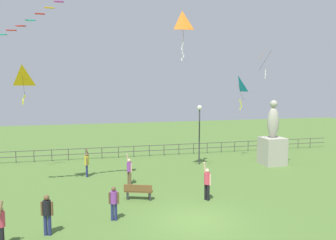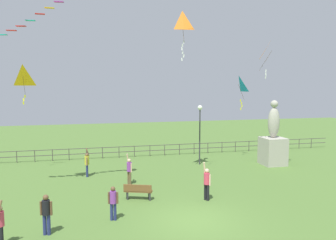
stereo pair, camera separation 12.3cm
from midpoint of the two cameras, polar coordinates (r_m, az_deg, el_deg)
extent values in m
plane|color=#517533|center=(15.78, 4.44, -16.66)|extent=(80.00, 80.00, 0.00)
cube|color=#B2AD9E|center=(26.91, 17.18, -5.06)|extent=(1.67, 1.67, 2.09)
ellipsoid|color=#B2AD9E|center=(26.59, 17.33, -0.40)|extent=(0.90, 0.76, 2.32)
sphere|color=#B2AD9E|center=(26.48, 17.42, 2.63)|extent=(0.56, 0.56, 0.56)
cylinder|color=#38383D|center=(25.66, 5.21, -2.93)|extent=(0.10, 0.10, 4.22)
sphere|color=white|center=(25.41, 5.26, 2.12)|extent=(0.36, 0.36, 0.36)
cube|color=brown|center=(18.27, -5.23, -11.96)|extent=(1.55, 0.90, 0.06)
cube|color=brown|center=(18.04, -5.36, -11.47)|extent=(1.43, 0.58, 0.36)
cube|color=#333338|center=(18.47, -7.09, -12.52)|extent=(0.08, 0.36, 0.45)
cube|color=#333338|center=(18.24, -3.33, -12.73)|extent=(0.08, 0.36, 0.45)
cylinder|color=navy|center=(23.20, -13.79, -8.33)|extent=(0.14, 0.14, 0.81)
cylinder|color=navy|center=(23.04, -13.79, -8.43)|extent=(0.14, 0.14, 0.81)
cylinder|color=gold|center=(22.96, -13.83, -6.70)|extent=(0.30, 0.30, 0.58)
sphere|color=#8C6647|center=(22.88, -13.86, -5.73)|extent=(0.22, 0.22, 0.22)
cylinder|color=#8C6647|center=(23.05, -13.73, -5.35)|extent=(0.23, 0.09, 0.55)
cylinder|color=#8C6647|center=(22.77, -13.84, -6.89)|extent=(0.09, 0.09, 0.55)
cylinder|color=black|center=(18.26, 6.24, -12.04)|extent=(0.15, 0.15, 0.86)
cylinder|color=black|center=(18.16, 6.66, -12.15)|extent=(0.15, 0.15, 0.86)
cylinder|color=#D83F59|center=(18.00, 6.48, -9.87)|extent=(0.32, 0.32, 0.61)
sphere|color=beige|center=(17.89, 6.49, -8.57)|extent=(0.23, 0.23, 0.23)
cylinder|color=beige|center=(18.02, 6.07, -8.05)|extent=(0.19, 0.17, 0.59)
cylinder|color=beige|center=(17.88, 7.01, -10.10)|extent=(0.09, 0.09, 0.58)
cylinder|color=navy|center=(15.78, -9.11, -15.17)|extent=(0.13, 0.13, 0.79)
cylinder|color=navy|center=(15.80, -9.68, -15.15)|extent=(0.13, 0.13, 0.79)
cylinder|color=purple|center=(15.56, -9.44, -12.85)|extent=(0.29, 0.29, 0.56)
sphere|color=brown|center=(15.45, -9.46, -11.49)|extent=(0.21, 0.21, 0.21)
cylinder|color=brown|center=(15.55, -8.72, -12.98)|extent=(0.09, 0.09, 0.53)
cylinder|color=brown|center=(15.60, -10.15, -12.94)|extent=(0.09, 0.09, 0.53)
cylinder|color=navy|center=(15.06, -20.35, -16.41)|extent=(0.15, 0.15, 0.85)
cylinder|color=navy|center=(15.01, -19.73, -16.47)|extent=(0.15, 0.15, 0.85)
cylinder|color=black|center=(14.78, -20.14, -13.83)|extent=(0.31, 0.31, 0.60)
sphere|color=brown|center=(14.65, -20.20, -12.30)|extent=(0.23, 0.23, 0.23)
cylinder|color=brown|center=(14.86, -20.91, -13.90)|extent=(0.09, 0.09, 0.57)
cylinder|color=brown|center=(14.72, -19.36, -14.03)|extent=(0.09, 0.09, 0.57)
cylinder|color=brown|center=(21.02, -6.91, -9.71)|extent=(0.14, 0.14, 0.81)
cylinder|color=brown|center=(20.90, -6.62, -9.80)|extent=(0.14, 0.14, 0.81)
cylinder|color=purple|center=(20.78, -6.79, -7.92)|extent=(0.30, 0.30, 0.57)
sphere|color=beige|center=(20.69, -6.80, -6.87)|extent=(0.22, 0.22, 0.22)
cylinder|color=beige|center=(20.85, -7.06, -6.46)|extent=(0.19, 0.17, 0.55)
cylinder|color=beige|center=(20.65, -6.43, -8.11)|extent=(0.09, 0.09, 0.54)
cylinder|color=black|center=(14.65, -26.56, -17.43)|extent=(0.14, 0.14, 0.80)
cylinder|color=black|center=(14.79, -26.76, -17.22)|extent=(0.14, 0.14, 0.80)
cylinder|color=#D83F59|center=(14.47, -26.79, -14.84)|extent=(0.29, 0.29, 0.56)
sphere|color=#8C6647|center=(14.34, -26.86, -13.38)|extent=(0.21, 0.21, 0.21)
cylinder|color=#8C6647|center=(14.12, -26.83, -13.21)|extent=(0.24, 0.19, 0.54)
pyramid|color=#198CD1|center=(27.25, 11.66, 5.95)|extent=(0.80, 0.89, 1.29)
cylinder|color=#4C381E|center=(27.45, 12.16, 4.60)|extent=(0.64, 0.15, 1.29)
cube|color=yellow|center=(27.40, 12.02, 3.25)|extent=(0.09, 0.02, 0.20)
cube|color=yellow|center=(27.50, 12.15, 2.80)|extent=(0.10, 0.02, 0.20)
cube|color=yellow|center=(27.58, 12.25, 2.35)|extent=(0.12, 0.03, 0.21)
cube|color=yellow|center=(27.48, 12.06, 1.88)|extent=(0.10, 0.02, 0.21)
pyramid|color=orange|center=(22.45, 2.25, 16.30)|extent=(0.99, 0.73, 1.30)
cylinder|color=#4C381E|center=(22.03, 2.40, 14.80)|extent=(0.08, 0.65, 1.30)
cube|color=white|center=(21.98, 2.50, 13.11)|extent=(0.11, 0.02, 0.21)
cube|color=white|center=(21.88, 2.29, 12.57)|extent=(0.09, 0.03, 0.20)
cube|color=white|center=(21.83, 2.19, 12.01)|extent=(0.09, 0.03, 0.20)
cube|color=white|center=(21.85, 2.31, 11.42)|extent=(0.09, 0.02, 0.20)
cube|color=white|center=(21.89, 2.50, 10.83)|extent=(0.11, 0.02, 0.21)
cube|color=white|center=(21.76, 2.18, 10.28)|extent=(0.10, 0.03, 0.21)
pyramid|color=yellow|center=(24.34, -23.70, 6.94)|extent=(1.07, 0.61, 1.42)
cylinder|color=#4C381E|center=(24.59, -23.49, 5.28)|extent=(0.05, 0.55, 1.42)
cube|color=yellow|center=(24.61, -23.38, 3.70)|extent=(0.11, 0.05, 0.21)
cube|color=yellow|center=(24.59, -23.56, 3.18)|extent=(0.11, 0.05, 0.21)
cube|color=yellow|center=(24.59, -23.60, 2.66)|extent=(0.11, 0.03, 0.21)
pyramid|color=orange|center=(24.37, 17.08, 11.26)|extent=(1.07, 1.05, 1.36)
cylinder|color=#4C381E|center=(24.28, 16.08, 9.70)|extent=(0.74, 0.37, 1.36)
cube|color=white|center=(24.30, 16.11, 8.02)|extent=(0.11, 0.02, 0.21)
cube|color=white|center=(24.29, 16.10, 7.51)|extent=(0.11, 0.03, 0.21)
cube|color=white|center=(24.27, 16.07, 6.99)|extent=(0.11, 0.04, 0.21)
cube|color=#B22DB2|center=(19.49, -18.26, 18.57)|extent=(0.51, 0.30, 0.03)
cube|color=yellow|center=(19.48, -19.70, 17.54)|extent=(0.49, 0.25, 0.03)
cube|color=red|center=(19.44, -21.14, 16.50)|extent=(0.50, 0.28, 0.03)
cube|color=#19B2B2|center=(19.44, -22.56, 15.40)|extent=(0.50, 0.28, 0.03)
cube|color=red|center=(19.53, -23.93, 14.42)|extent=(0.52, 0.32, 0.03)
cube|color=red|center=(19.64, -25.28, 13.64)|extent=(0.50, 0.28, 0.03)
cube|color=#19B2B2|center=(19.78, -26.59, 12.87)|extent=(0.53, 0.35, 0.03)
cylinder|color=#4C4742|center=(28.88, -24.58, -5.75)|extent=(0.06, 0.06, 0.95)
cylinder|color=#4C4742|center=(28.66, -21.96, -5.73)|extent=(0.06, 0.06, 0.95)
cylinder|color=#4C4742|center=(28.50, -19.29, -5.69)|extent=(0.06, 0.06, 0.95)
cylinder|color=#4C4742|center=(28.41, -16.72, -5.65)|extent=(0.06, 0.06, 0.95)
cylinder|color=#4C4742|center=(28.37, -13.95, -5.59)|extent=(0.06, 0.06, 0.95)
cylinder|color=#4C4742|center=(28.39, -11.31, -5.52)|extent=(0.06, 0.06, 0.95)
cylinder|color=#4C4742|center=(28.48, -8.56, -5.43)|extent=(0.06, 0.06, 0.95)
cylinder|color=#4C4742|center=(28.63, -5.97, -5.34)|extent=(0.06, 0.06, 0.95)
cylinder|color=#4C4742|center=(28.84, -3.32, -5.23)|extent=(0.06, 0.06, 0.95)
cylinder|color=#4C4742|center=(29.10, -0.80, -5.12)|extent=(0.06, 0.06, 0.95)
cylinder|color=#4C4742|center=(29.43, 1.74, -5.00)|extent=(0.06, 0.06, 0.95)
cylinder|color=#4C4742|center=(29.81, 4.24, -4.87)|extent=(0.06, 0.06, 0.95)
cylinder|color=#4C4742|center=(30.23, 6.56, -4.74)|extent=(0.06, 0.06, 0.95)
cylinder|color=#4C4742|center=(30.73, 8.94, -4.60)|extent=(0.06, 0.06, 0.95)
cylinder|color=#4C4742|center=(31.25, 11.15, -4.46)|extent=(0.06, 0.06, 0.95)
cylinder|color=#4C4742|center=(31.84, 13.37, -4.32)|extent=(0.06, 0.06, 0.95)
cylinder|color=#4C4742|center=(32.47, 15.45, -4.18)|extent=(0.06, 0.06, 0.95)
cylinder|color=#4C4742|center=(33.13, 17.45, -4.04)|extent=(0.06, 0.06, 0.95)
cylinder|color=#4C4742|center=(33.83, 19.37, -3.90)|extent=(0.06, 0.06, 0.95)
cylinder|color=#4C4742|center=(34.55, 21.16, -3.76)|extent=(0.06, 0.06, 0.95)
cylinder|color=#4C4742|center=(35.34, 22.94, -3.62)|extent=(0.06, 0.06, 0.95)
cube|color=#4C4742|center=(28.66, -4.42, -4.42)|extent=(36.00, 0.05, 0.05)
cube|color=#4C4742|center=(28.74, -4.41, -5.28)|extent=(36.00, 0.05, 0.05)
camera|label=1|loc=(0.06, -90.17, -0.02)|focal=35.82mm
camera|label=2|loc=(0.06, 89.83, 0.02)|focal=35.82mm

